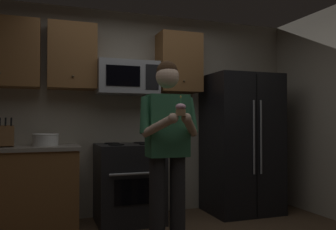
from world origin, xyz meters
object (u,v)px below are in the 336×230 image
Objects in this scene: knife_block at (6,136)px; bowl_large_white at (45,139)px; refrigerator at (241,143)px; person at (168,142)px; oven_range at (129,183)px; cupcake at (181,109)px; microwave at (127,78)px.

bowl_large_white is (0.40, 0.09, -0.04)m from knife_block.
refrigerator is 1.02× the size of person.
knife_block is at bearing -178.74° from oven_range.
person is (1.48, -0.96, -0.04)m from knife_block.
knife_block is at bearing 138.85° from cupcake.
refrigerator is (1.50, -0.04, 0.44)m from oven_range.
bowl_large_white is (-2.44, 0.10, 0.09)m from refrigerator.
bowl_large_white is at bearing -176.22° from microwave.
cupcake is (0.00, -0.33, 0.30)m from person.
refrigerator is at bearing -6.03° from microwave.
person reaches higher than cupcake.
bowl_large_white is at bearing 128.07° from cupcake.
refrigerator is at bearing 43.23° from cupcake.
bowl_large_white is at bearing 177.73° from refrigerator.
person is (1.08, -1.05, 0.00)m from bowl_large_white.
refrigerator is at bearing 34.93° from person.
microwave is at bearing 173.97° from refrigerator.
cupcake is at bearing -90.00° from person.
person reaches higher than knife_block.
bowl_large_white is 1.50m from person.
cupcake is (1.48, -1.29, 0.26)m from knife_block.
refrigerator is 6.25× the size of bowl_large_white.
person is (-1.36, -0.95, 0.10)m from refrigerator.
knife_block is 1.98m from cupcake.
bowl_large_white is 0.16× the size of person.
refrigerator is 1.66m from person.
person is at bearing -145.07° from refrigerator.
knife_block reaches higher than bowl_large_white.
microwave reaches higher than bowl_large_white.
knife_block is 1.84× the size of cupcake.
refrigerator reaches higher than cupcake.
cupcake is (-1.36, -1.28, 0.39)m from refrigerator.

